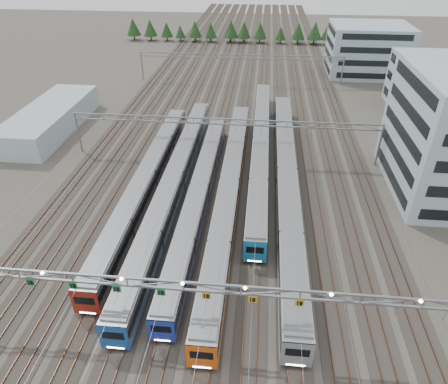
# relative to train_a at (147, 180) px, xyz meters

# --- Properties ---
(ground) EXTENTS (400.00, 400.00, 0.00)m
(ground) POSITION_rel_train_a_xyz_m (11.25, -26.83, -2.29)
(ground) COLOR #47423A
(ground) RESTS_ON ground
(track_bed) EXTENTS (54.00, 260.00, 5.42)m
(track_bed) POSITION_rel_train_a_xyz_m (11.25, 73.17, -0.80)
(track_bed) COLOR #2D2823
(track_bed) RESTS_ON ground
(train_a) EXTENTS (3.12, 51.73, 4.07)m
(train_a) POSITION_rel_train_a_xyz_m (0.00, 0.00, 0.00)
(train_a) COLOR black
(train_a) RESTS_ON ground
(train_b) EXTENTS (3.08, 60.16, 4.02)m
(train_b) POSITION_rel_train_a_xyz_m (4.50, 0.25, -0.03)
(train_b) COLOR black
(train_b) RESTS_ON ground
(train_c) EXTENTS (2.86, 51.76, 3.73)m
(train_c) POSITION_rel_train_a_xyz_m (9.00, -2.59, -0.17)
(train_c) COLOR black
(train_c) RESTS_ON ground
(train_d) EXTENTS (3.04, 60.34, 3.97)m
(train_d) POSITION_rel_train_a_xyz_m (13.50, -0.91, -0.05)
(train_d) COLOR black
(train_d) RESTS_ON ground
(train_e) EXTENTS (3.00, 60.70, 3.91)m
(train_e) POSITION_rel_train_a_xyz_m (18.00, 14.60, -0.08)
(train_e) COLOR black
(train_e) RESTS_ON ground
(train_f) EXTENTS (3.16, 65.77, 4.13)m
(train_f) POSITION_rel_train_a_xyz_m (22.50, 2.92, 0.03)
(train_f) COLOR black
(train_f) RESTS_ON ground
(gantry_near) EXTENTS (56.36, 0.61, 8.08)m
(gantry_near) POSITION_rel_train_a_xyz_m (11.20, -26.95, 4.80)
(gantry_near) COLOR gray
(gantry_near) RESTS_ON ground
(gantry_mid) EXTENTS (56.36, 0.36, 8.00)m
(gantry_mid) POSITION_rel_train_a_xyz_m (11.25, 13.17, 4.10)
(gantry_mid) COLOR gray
(gantry_mid) RESTS_ON ground
(gantry_far) EXTENTS (56.36, 0.36, 8.00)m
(gantry_far) POSITION_rel_train_a_xyz_m (11.25, 58.17, 4.10)
(gantry_far) COLOR gray
(gantry_far) RESTS_ON ground
(depot_bldg_mid) EXTENTS (14.00, 16.00, 12.29)m
(depot_bldg_mid) POSITION_rel_train_a_xyz_m (55.88, 43.14, 3.86)
(depot_bldg_mid) COLOR #AABFCA
(depot_bldg_mid) RESTS_ON ground
(depot_bldg_north) EXTENTS (22.00, 18.00, 13.90)m
(depot_bldg_north) POSITION_rel_train_a_xyz_m (47.78, 70.80, 4.66)
(depot_bldg_north) COLOR #AABFCA
(depot_bldg_north) RESTS_ON ground
(west_shed) EXTENTS (10.00, 30.00, 4.99)m
(west_shed) POSITION_rel_train_a_xyz_m (-27.00, 22.22, 0.21)
(west_shed) COLOR #AABFCA
(west_shed) RESTS_ON ground
(treeline) EXTENTS (81.20, 5.60, 7.02)m
(treeline) POSITION_rel_train_a_xyz_m (4.05, 106.83, 1.94)
(treeline) COLOR #332114
(treeline) RESTS_ON ground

